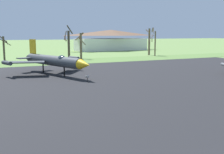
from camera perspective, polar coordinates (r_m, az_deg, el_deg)
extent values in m
cube|color=black|center=(28.14, -3.38, -4.48)|extent=(97.54, 63.13, 0.05)
cube|color=#547538|center=(64.11, -16.15, 2.75)|extent=(157.54, 12.00, 0.06)
cylinder|color=#33383D|center=(44.85, -12.11, 3.32)|extent=(6.05, 13.72, 1.61)
cone|color=yellow|center=(38.34, -5.66, 2.55)|extent=(2.09, 2.48, 1.48)
cylinder|color=black|center=(51.15, -16.51, 3.82)|extent=(1.35, 1.20, 1.13)
ellipsoid|color=#19232D|center=(42.75, -10.35, 3.70)|extent=(1.17, 2.19, 1.10)
cube|color=#33383D|center=(44.80, -17.25, 2.95)|extent=(5.91, 3.87, 0.15)
cube|color=#33383D|center=(48.40, -9.81, 3.64)|extent=(5.29, 5.87, 0.15)
cylinder|color=#33383D|center=(44.47, -20.91, 2.72)|extent=(1.40, 2.63, 0.60)
cylinder|color=#33383D|center=(50.73, -7.87, 3.93)|extent=(1.40, 2.63, 0.60)
cube|color=yellow|center=(50.15, -16.08, 6.10)|extent=(0.80, 1.88, 2.50)
cube|color=#33383D|center=(49.48, -17.53, 3.75)|extent=(2.83, 2.23, 0.15)
cube|color=#33383D|center=(50.96, -14.40, 4.02)|extent=(2.83, 2.23, 0.15)
cylinder|color=black|center=(42.49, -9.83, 0.97)|extent=(0.21, 0.21, 1.50)
cylinder|color=black|center=(47.63, -14.03, 1.68)|extent=(0.21, 0.21, 1.50)
cylinder|color=black|center=(37.68, -5.11, -0.63)|extent=(0.08, 0.08, 0.61)
cube|color=white|center=(37.60, -5.12, 0.09)|extent=(0.51, 0.39, 0.36)
cylinder|color=#565B60|center=(47.34, 22.17, 2.38)|extent=(1.33, 1.97, 0.46)
cylinder|color=#42382D|center=(73.04, -21.44, 5.52)|extent=(0.47, 0.47, 5.93)
cylinder|color=#42382D|center=(71.68, -21.26, 6.78)|extent=(2.77, 0.63, 1.86)
cylinder|color=#42382D|center=(72.03, -21.64, 7.34)|extent=(2.04, 0.63, 1.91)
cylinder|color=#42382D|center=(72.87, -20.89, 6.68)|extent=(0.52, 1.64, 0.96)
cylinder|color=#42382D|center=(70.25, -8.92, 6.46)|extent=(0.58, 0.58, 7.27)
cylinder|color=#42382D|center=(70.01, -9.63, 7.86)|extent=(0.37, 1.85, 1.41)
cylinder|color=#42382D|center=(70.45, -9.63, 8.44)|extent=(1.21, 1.66, 2.30)
cylinder|color=#42382D|center=(69.55, -8.73, 9.68)|extent=(1.72, 0.57, 2.23)
cylinder|color=brown|center=(72.80, -6.44, 6.38)|extent=(0.56, 0.56, 6.74)
cylinder|color=brown|center=(73.79, -6.74, 8.32)|extent=(2.43, 0.36, 2.13)
cylinder|color=brown|center=(72.23, -5.98, 7.12)|extent=(1.64, 1.05, 1.38)
cylinder|color=brown|center=(73.26, -6.48, 8.42)|extent=(1.28, 0.66, 1.87)
cylinder|color=brown|center=(82.39, 8.90, 6.81)|extent=(0.38, 0.38, 7.26)
cylinder|color=brown|center=(82.33, 8.28, 8.36)|extent=(1.18, 1.69, 1.40)
cylinder|color=brown|center=(83.12, 8.09, 8.03)|extent=(2.75, 1.30, 1.89)
cylinder|color=brown|center=(82.26, 8.60, 9.47)|extent=(0.68, 1.19, 1.81)
cylinder|color=brown|center=(86.42, 7.70, 7.23)|extent=(0.60, 0.60, 8.16)
cylinder|color=brown|center=(86.51, 8.35, 9.58)|extent=(1.15, 1.90, 1.38)
cylinder|color=brown|center=(85.91, 7.38, 9.35)|extent=(0.53, 1.61, 1.19)
cylinder|color=brown|center=(86.40, 8.27, 7.60)|extent=(1.20, 1.62, 1.28)
cube|color=silver|center=(109.97, -0.20, 6.74)|extent=(28.10, 12.11, 4.65)
pyramid|color=brown|center=(109.89, -0.20, 9.14)|extent=(29.50, 12.72, 2.27)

